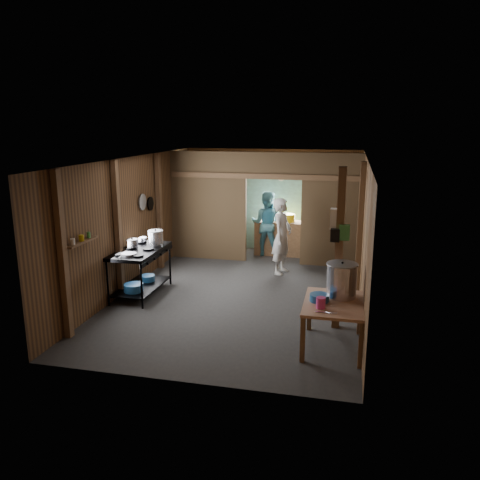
% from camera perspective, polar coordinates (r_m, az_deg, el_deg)
% --- Properties ---
extents(floor, '(4.50, 7.00, 0.00)m').
position_cam_1_polar(floor, '(9.59, 0.27, -6.13)').
color(floor, '#292828').
rests_on(floor, ground).
extents(ceiling, '(4.50, 7.00, 0.00)m').
position_cam_1_polar(ceiling, '(9.04, 0.29, 9.57)').
color(ceiling, '#4B443F').
rests_on(ceiling, ground).
extents(wall_back, '(4.50, 0.00, 2.60)m').
position_cam_1_polar(wall_back, '(12.61, 3.76, 4.75)').
color(wall_back, brown).
rests_on(wall_back, ground).
extents(wall_front, '(4.50, 0.00, 2.60)m').
position_cam_1_polar(wall_front, '(5.98, -7.10, -5.41)').
color(wall_front, brown).
rests_on(wall_front, ground).
extents(wall_left, '(0.00, 7.00, 2.60)m').
position_cam_1_polar(wall_left, '(9.95, -12.47, 2.06)').
color(wall_left, brown).
rests_on(wall_left, ground).
extents(wall_right, '(0.00, 7.00, 2.60)m').
position_cam_1_polar(wall_right, '(9.02, 14.37, 0.78)').
color(wall_right, brown).
rests_on(wall_right, ground).
extents(partition_left, '(1.85, 0.10, 2.60)m').
position_cam_1_polar(partition_left, '(11.65, -3.73, 4.01)').
color(partition_left, '#43331E').
rests_on(partition_left, floor).
extents(partition_right, '(1.35, 0.10, 2.60)m').
position_cam_1_polar(partition_right, '(11.18, 10.69, 3.40)').
color(partition_right, '#43331E').
rests_on(partition_right, floor).
extents(partition_header, '(1.30, 0.10, 0.60)m').
position_cam_1_polar(partition_header, '(11.18, 4.04, 8.77)').
color(partition_header, '#43331E').
rests_on(partition_header, wall_back).
extents(turquoise_panel, '(4.40, 0.06, 2.50)m').
position_cam_1_polar(turquoise_panel, '(12.56, 3.72, 4.49)').
color(turquoise_panel, '#84C8BC').
rests_on(turquoise_panel, wall_back).
extents(back_counter, '(1.20, 0.50, 0.85)m').
position_cam_1_polar(back_counter, '(12.20, 4.68, 0.24)').
color(back_counter, brown).
rests_on(back_counter, floor).
extents(wall_clock, '(0.20, 0.03, 0.20)m').
position_cam_1_polar(wall_clock, '(12.40, 4.88, 7.38)').
color(wall_clock, silver).
rests_on(wall_clock, wall_back).
extents(post_left_a, '(0.10, 0.12, 2.60)m').
position_cam_1_polar(post_left_a, '(7.71, -20.19, -1.80)').
color(post_left_a, brown).
rests_on(post_left_a, floor).
extents(post_left_b, '(0.10, 0.12, 2.60)m').
position_cam_1_polar(post_left_b, '(9.22, -14.18, 1.06)').
color(post_left_b, brown).
rests_on(post_left_b, floor).
extents(post_left_c, '(0.10, 0.12, 2.60)m').
position_cam_1_polar(post_left_c, '(11.00, -9.50, 3.29)').
color(post_left_c, brown).
rests_on(post_left_c, floor).
extents(post_right, '(0.10, 0.12, 2.60)m').
position_cam_1_polar(post_right, '(8.82, 13.94, 0.52)').
color(post_right, brown).
rests_on(post_right, floor).
extents(post_free, '(0.12, 0.12, 2.60)m').
position_cam_1_polar(post_free, '(7.75, 11.60, -1.15)').
color(post_free, brown).
rests_on(post_free, floor).
extents(cross_beam, '(4.40, 0.12, 0.12)m').
position_cam_1_polar(cross_beam, '(11.19, 2.71, 7.51)').
color(cross_beam, brown).
rests_on(cross_beam, wall_left).
extents(pan_lid_big, '(0.03, 0.34, 0.34)m').
position_cam_1_polar(pan_lid_big, '(10.23, -11.42, 4.42)').
color(pan_lid_big, gray).
rests_on(pan_lid_big, wall_left).
extents(pan_lid_small, '(0.03, 0.30, 0.30)m').
position_cam_1_polar(pan_lid_small, '(10.61, -10.52, 4.23)').
color(pan_lid_small, black).
rests_on(pan_lid_small, wall_left).
extents(wall_shelf, '(0.14, 0.80, 0.03)m').
position_cam_1_polar(wall_shelf, '(8.08, -18.17, -0.23)').
color(wall_shelf, brown).
rests_on(wall_shelf, wall_left).
extents(jar_white, '(0.07, 0.07, 0.10)m').
position_cam_1_polar(jar_white, '(7.86, -19.13, -0.19)').
color(jar_white, silver).
rests_on(jar_white, wall_shelf).
extents(jar_yellow, '(0.08, 0.08, 0.10)m').
position_cam_1_polar(jar_yellow, '(8.07, -18.20, 0.22)').
color(jar_yellow, '#B89C0E').
rests_on(jar_yellow, wall_shelf).
extents(jar_green, '(0.06, 0.06, 0.10)m').
position_cam_1_polar(jar_green, '(8.25, -17.43, 0.57)').
color(jar_green, '#3A8B45').
rests_on(jar_green, wall_shelf).
extents(bag_white, '(0.22, 0.15, 0.32)m').
position_cam_1_polar(bag_white, '(7.73, 11.41, 2.46)').
color(bag_white, silver).
rests_on(bag_white, post_free).
extents(bag_green, '(0.16, 0.12, 0.24)m').
position_cam_1_polar(bag_green, '(7.62, 12.22, 0.89)').
color(bag_green, '#3A8B45').
rests_on(bag_green, post_free).
extents(bag_black, '(0.14, 0.10, 0.20)m').
position_cam_1_polar(bag_black, '(7.62, 11.14, 0.55)').
color(bag_black, black).
rests_on(bag_black, post_free).
extents(gas_range, '(0.78, 1.53, 0.90)m').
position_cam_1_polar(gas_range, '(9.52, -11.63, -3.71)').
color(gas_range, black).
rests_on(gas_range, floor).
extents(prep_table, '(0.87, 1.20, 0.71)m').
position_cam_1_polar(prep_table, '(7.34, 10.92, -9.79)').
color(prep_table, '#AC7B59').
rests_on(prep_table, floor).
extents(stove_pot_large, '(0.40, 0.40, 0.31)m').
position_cam_1_polar(stove_pot_large, '(9.64, -9.91, 0.21)').
color(stove_pot_large, silver).
rests_on(stove_pot_large, gas_range).
extents(stove_pot_med, '(0.28, 0.28, 0.20)m').
position_cam_1_polar(stove_pot_med, '(9.49, -12.60, -0.49)').
color(stove_pot_med, silver).
rests_on(stove_pot_med, gas_range).
extents(stove_saucepan, '(0.20, 0.20, 0.11)m').
position_cam_1_polar(stove_saucepan, '(9.90, -11.46, 0.01)').
color(stove_saucepan, silver).
rests_on(stove_saucepan, gas_range).
extents(frying_pan, '(0.37, 0.54, 0.07)m').
position_cam_1_polar(frying_pan, '(8.99, -12.96, -1.66)').
color(frying_pan, gray).
rests_on(frying_pan, gas_range).
extents(blue_tub_front, '(0.36, 0.36, 0.15)m').
position_cam_1_polar(blue_tub_front, '(9.28, -12.44, -5.51)').
color(blue_tub_front, '#1F538D').
rests_on(blue_tub_front, gas_range).
extents(blue_tub_back, '(0.29, 0.29, 0.12)m').
position_cam_1_polar(blue_tub_back, '(9.84, -10.86, -4.43)').
color(blue_tub_back, '#1F538D').
rests_on(blue_tub_back, gas_range).
extents(stock_pot, '(0.52, 0.52, 0.54)m').
position_cam_1_polar(stock_pot, '(7.37, 11.88, -4.73)').
color(stock_pot, silver).
rests_on(stock_pot, prep_table).
extents(wash_basin, '(0.37, 0.37, 0.11)m').
position_cam_1_polar(wash_basin, '(7.20, 9.35, -6.73)').
color(wash_basin, '#1F538D').
rests_on(wash_basin, prep_table).
extents(pink_bucket, '(0.18, 0.18, 0.16)m').
position_cam_1_polar(pink_bucket, '(6.93, 9.51, -7.31)').
color(pink_bucket, '#D33786').
rests_on(pink_bucket, prep_table).
extents(knife, '(0.30, 0.04, 0.01)m').
position_cam_1_polar(knife, '(6.80, 10.13, -8.41)').
color(knife, silver).
rests_on(knife, prep_table).
extents(yellow_tub, '(0.35, 0.35, 0.19)m').
position_cam_1_polar(yellow_tub, '(12.07, 5.66, 2.61)').
color(yellow_tub, '#B89C0E').
rests_on(yellow_tub, back_counter).
extents(cook, '(0.52, 0.68, 1.67)m').
position_cam_1_polar(cook, '(10.58, 4.96, 0.45)').
color(cook, beige).
rests_on(cook, floor).
extents(worker_back, '(0.80, 0.63, 1.61)m').
position_cam_1_polar(worker_back, '(12.07, 3.12, 1.97)').
color(worker_back, teal).
rests_on(worker_back, floor).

